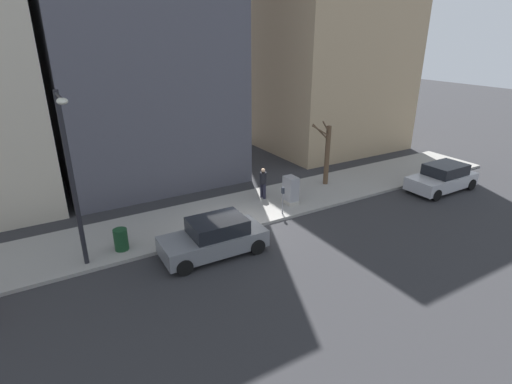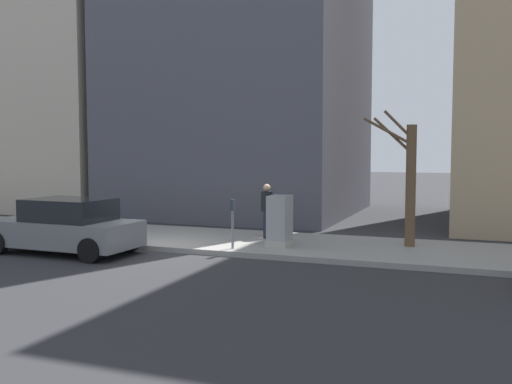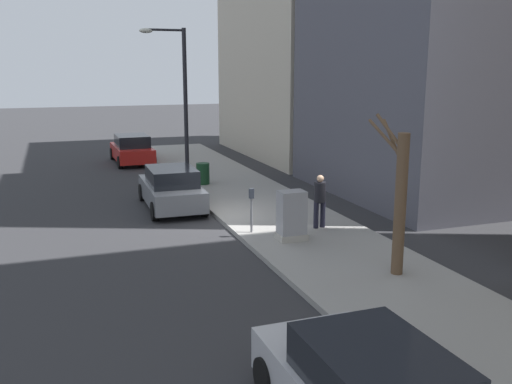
# 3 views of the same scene
# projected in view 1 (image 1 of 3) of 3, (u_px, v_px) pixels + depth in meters

# --- Properties ---
(ground_plane) EXTENTS (120.00, 120.00, 0.00)m
(ground_plane) POSITION_uv_depth(u_px,v_px,m) (244.00, 231.00, 18.04)
(ground_plane) COLOR #2B2B2D
(sidewalk) EXTENTS (4.00, 36.00, 0.15)m
(sidewalk) POSITION_uv_depth(u_px,v_px,m) (224.00, 214.00, 19.61)
(sidewalk) COLOR gray
(sidewalk) RESTS_ON ground
(parked_car_silver) EXTENTS (1.96, 4.22, 1.52)m
(parked_car_silver) POSITION_uv_depth(u_px,v_px,m) (442.00, 178.00, 22.49)
(parked_car_silver) COLOR #B7B7BC
(parked_car_silver) RESTS_ON ground
(parked_car_grey) EXTENTS (1.99, 4.23, 1.52)m
(parked_car_grey) POSITION_uv_depth(u_px,v_px,m) (214.00, 237.00, 15.97)
(parked_car_grey) COLOR slate
(parked_car_grey) RESTS_ON ground
(parking_meter) EXTENTS (0.14, 0.10, 1.35)m
(parking_meter) POSITION_uv_depth(u_px,v_px,m) (283.00, 198.00, 19.18)
(parking_meter) COLOR slate
(parking_meter) RESTS_ON sidewalk
(utility_box) EXTENTS (0.83, 0.61, 1.43)m
(utility_box) POSITION_uv_depth(u_px,v_px,m) (291.00, 190.00, 20.41)
(utility_box) COLOR #A8A399
(utility_box) RESTS_ON sidewalk
(streetlamp) EXTENTS (1.97, 0.32, 6.50)m
(streetlamp) POSITION_uv_depth(u_px,v_px,m) (71.00, 169.00, 13.66)
(streetlamp) COLOR black
(streetlamp) RESTS_ON sidewalk
(bare_tree) EXTENTS (0.50, 1.46, 3.81)m
(bare_tree) POSITION_uv_depth(u_px,v_px,m) (327.00, 153.00, 22.61)
(bare_tree) COLOR brown
(bare_tree) RESTS_ON sidewalk
(trash_bin) EXTENTS (0.56, 0.56, 0.90)m
(trash_bin) POSITION_uv_depth(u_px,v_px,m) (121.00, 239.00, 16.09)
(trash_bin) COLOR #14381E
(trash_bin) RESTS_ON sidewalk
(pedestrian_near_meter) EXTENTS (0.40, 0.36, 1.66)m
(pedestrian_near_meter) POSITION_uv_depth(u_px,v_px,m) (263.00, 181.00, 20.96)
(pedestrian_near_meter) COLOR #1E1E2D
(pedestrian_near_meter) RESTS_ON sidewalk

